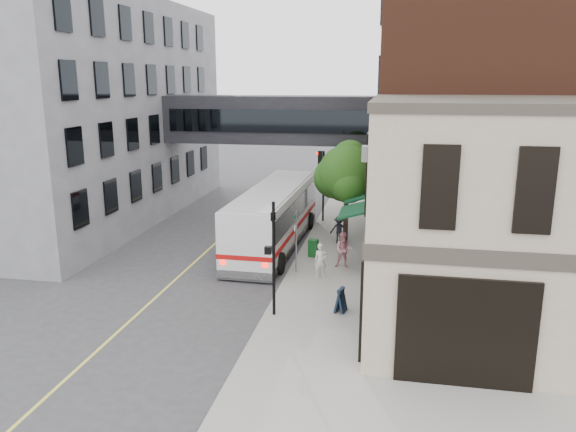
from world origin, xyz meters
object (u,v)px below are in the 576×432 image
at_px(pedestrian_c, 339,230).
at_px(sandwich_board, 341,300).
at_px(pedestrian_b, 344,250).
at_px(bus, 274,214).
at_px(newspaper_box, 313,248).
at_px(pedestrian_a, 321,260).

height_order(pedestrian_c, sandwich_board, pedestrian_c).
distance_m(pedestrian_b, sandwich_board, 5.43).
xyz_separation_m(bus, sandwich_board, (4.52, -8.70, -1.17)).
bearing_deg(newspaper_box, pedestrian_c, 78.09).
height_order(bus, pedestrian_c, bus).
bearing_deg(pedestrian_a, sandwich_board, -87.33).
bearing_deg(pedestrian_c, bus, -167.44).
relative_size(bus, pedestrian_b, 6.92).
bearing_deg(pedestrian_a, pedestrian_c, 70.93).
bearing_deg(pedestrian_a, newspaper_box, 88.12).
xyz_separation_m(pedestrian_a, newspaper_box, (-0.77, 3.00, -0.35)).
height_order(bus, pedestrian_a, bus).
bearing_deg(newspaper_box, pedestrian_a, -66.16).
distance_m(pedestrian_a, newspaper_box, 3.11).
bearing_deg(pedestrian_b, newspaper_box, 137.86).
height_order(pedestrian_a, pedestrian_b, pedestrian_b).
xyz_separation_m(bus, pedestrian_a, (3.23, -4.92, -0.86)).
relative_size(pedestrian_c, sandwich_board, 1.56).
relative_size(bus, pedestrian_c, 7.89).
bearing_deg(pedestrian_a, bus, 107.05).
bearing_deg(newspaper_box, sandwich_board, -63.59).
bearing_deg(bus, sandwich_board, -62.54).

